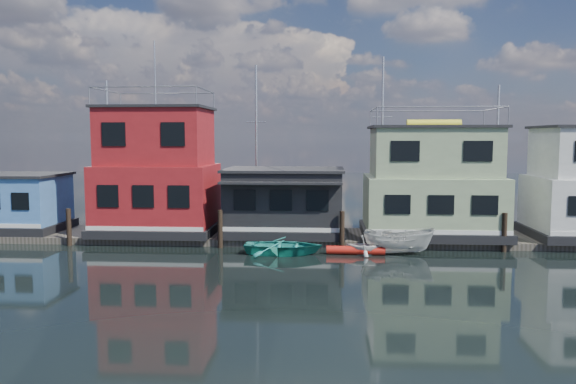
# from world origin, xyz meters

# --- Properties ---
(ground) EXTENTS (160.00, 160.00, 0.00)m
(ground) POSITION_xyz_m (0.00, 0.00, 0.00)
(ground) COLOR black
(ground) RESTS_ON ground
(dock) EXTENTS (48.00, 5.00, 0.40)m
(dock) POSITION_xyz_m (0.00, 12.00, 0.20)
(dock) COLOR #595147
(dock) RESTS_ON ground
(houseboat_blue) EXTENTS (6.40, 4.90, 3.66)m
(houseboat_blue) POSITION_xyz_m (-18.00, 12.00, 2.21)
(houseboat_blue) COLOR black
(houseboat_blue) RESTS_ON dock
(houseboat_red) EXTENTS (7.40, 5.90, 11.86)m
(houseboat_red) POSITION_xyz_m (-8.50, 12.00, 4.10)
(houseboat_red) COLOR black
(houseboat_red) RESTS_ON dock
(houseboat_dark) EXTENTS (7.40, 6.10, 4.06)m
(houseboat_dark) POSITION_xyz_m (-0.50, 11.98, 2.42)
(houseboat_dark) COLOR black
(houseboat_dark) RESTS_ON dock
(houseboat_green) EXTENTS (8.40, 5.90, 7.03)m
(houseboat_green) POSITION_xyz_m (8.50, 12.00, 3.55)
(houseboat_green) COLOR black
(houseboat_green) RESTS_ON dock
(pilings) EXTENTS (42.28, 0.28, 2.20)m
(pilings) POSITION_xyz_m (-0.33, 9.20, 1.10)
(pilings) COLOR #2D2116
(pilings) RESTS_ON ground
(background_masts) EXTENTS (36.40, 0.16, 12.00)m
(background_masts) POSITION_xyz_m (4.76, 18.00, 5.55)
(background_masts) COLOR silver
(background_masts) RESTS_ON ground
(dinghy_white) EXTENTS (2.17, 1.92, 1.07)m
(dinghy_white) POSITION_xyz_m (4.19, 7.91, 0.53)
(dinghy_white) COLOR white
(dinghy_white) RESTS_ON ground
(motorboat) EXTENTS (3.88, 1.59, 1.48)m
(motorboat) POSITION_xyz_m (6.06, 8.09, 0.74)
(motorboat) COLOR beige
(motorboat) RESTS_ON ground
(red_kayak) EXTENTS (3.18, 0.56, 0.46)m
(red_kayak) POSITION_xyz_m (3.72, 7.87, 0.23)
(red_kayak) COLOR red
(red_kayak) RESTS_ON ground
(dinghy_teal) EXTENTS (4.27, 3.07, 0.88)m
(dinghy_teal) POSITION_xyz_m (-0.22, 7.69, 0.44)
(dinghy_teal) COLOR teal
(dinghy_teal) RESTS_ON ground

